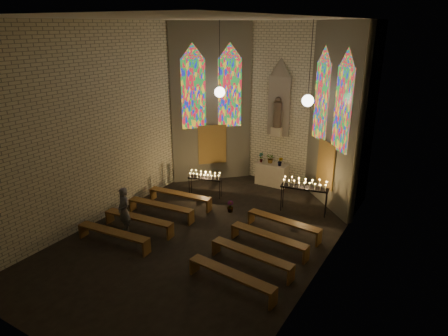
{
  "coord_description": "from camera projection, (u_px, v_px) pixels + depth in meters",
  "views": [
    {
      "loc": [
        6.79,
        -10.01,
        6.84
      ],
      "look_at": [
        -0.22,
        1.64,
        1.93
      ],
      "focal_mm": 32.0,
      "sensor_mm": 36.0,
      "label": 1
    }
  ],
  "objects": [
    {
      "name": "votive_stand_right",
      "position": [
        305.0,
        185.0,
        15.03
      ],
      "size": [
        1.83,
        0.74,
        1.31
      ],
      "rotation": [
        0.0,
        0.0,
        0.18
      ],
      "color": "black",
      "rests_on": "ground"
    },
    {
      "name": "pew_right_1",
      "position": [
        269.0,
        237.0,
        12.76
      ],
      "size": [
        2.71,
        0.62,
        0.52
      ],
      "rotation": [
        0.0,
        0.0,
        -0.09
      ],
      "color": "brown",
      "rests_on": "ground"
    },
    {
      "name": "flower_vase_right",
      "position": [
        280.0,
        161.0,
        17.39
      ],
      "size": [
        0.23,
        0.19,
        0.41
      ],
      "primitive_type": "imported",
      "rotation": [
        0.0,
        0.0,
        0.02
      ],
      "color": "#4C723F",
      "rests_on": "altar"
    },
    {
      "name": "flower_vase_left",
      "position": [
        261.0,
        157.0,
        17.88
      ],
      "size": [
        0.27,
        0.21,
        0.44
      ],
      "primitive_type": "imported",
      "rotation": [
        0.0,
        0.0,
        -0.27
      ],
      "color": "#4C723F",
      "rests_on": "altar"
    },
    {
      "name": "votive_stand_left",
      "position": [
        205.0,
        177.0,
        16.55
      ],
      "size": [
        1.45,
        0.7,
        1.04
      ],
      "rotation": [
        0.0,
        0.0,
        0.27
      ],
      "color": "black",
      "rests_on": "ground"
    },
    {
      "name": "pew_left_1",
      "position": [
        161.0,
        207.0,
        14.92
      ],
      "size": [
        2.71,
        0.62,
        0.52
      ],
      "rotation": [
        0.0,
        0.0,
        0.09
      ],
      "color": "brown",
      "rests_on": "ground"
    },
    {
      "name": "floor",
      "position": [
        205.0,
        236.0,
        13.68
      ],
      "size": [
        12.0,
        12.0,
        0.0
      ],
      "primitive_type": "plane",
      "color": "black",
      "rests_on": "ground"
    },
    {
      "name": "pew_right_0",
      "position": [
        284.0,
        222.0,
        13.73
      ],
      "size": [
        2.71,
        0.62,
        0.52
      ],
      "rotation": [
        0.0,
        0.0,
        -0.09
      ],
      "color": "brown",
      "rests_on": "ground"
    },
    {
      "name": "visitor",
      "position": [
        124.0,
        210.0,
        13.69
      ],
      "size": [
        0.69,
        0.56,
        1.65
      ],
      "primitive_type": "imported",
      "rotation": [
        0.0,
        0.0,
        -0.32
      ],
      "color": "#52545D",
      "rests_on": "ground"
    },
    {
      "name": "pew_left_3",
      "position": [
        113.0,
        234.0,
        12.98
      ],
      "size": [
        2.71,
        0.62,
        0.52
      ],
      "rotation": [
        0.0,
        0.0,
        0.09
      ],
      "color": "brown",
      "rests_on": "ground"
    },
    {
      "name": "flower_vase_center",
      "position": [
        271.0,
        158.0,
        17.74
      ],
      "size": [
        0.49,
        0.47,
        0.43
      ],
      "primitive_type": "imported",
      "rotation": [
        0.0,
        0.0,
        -0.43
      ],
      "color": "#4C723F",
      "rests_on": "altar"
    },
    {
      "name": "room",
      "position": [
        252.0,
        112.0,
        15.14
      ],
      "size": [
        8.22,
        12.43,
        7.0
      ],
      "color": "beige",
      "rests_on": "ground"
    },
    {
      "name": "pew_left_0",
      "position": [
        180.0,
        195.0,
        15.88
      ],
      "size": [
        2.71,
        0.62,
        0.52
      ],
      "rotation": [
        0.0,
        0.0,
        0.09
      ],
      "color": "brown",
      "rests_on": "ground"
    },
    {
      "name": "pew_right_3",
      "position": [
        231.0,
        275.0,
        10.83
      ],
      "size": [
        2.71,
        0.62,
        0.52
      ],
      "rotation": [
        0.0,
        0.0,
        -0.09
      ],
      "color": "brown",
      "rests_on": "ground"
    },
    {
      "name": "pew_right_2",
      "position": [
        252.0,
        255.0,
        11.8
      ],
      "size": [
        2.71,
        0.62,
        0.52
      ],
      "rotation": [
        0.0,
        0.0,
        -0.09
      ],
      "color": "brown",
      "rests_on": "ground"
    },
    {
      "name": "pew_left_2",
      "position": [
        139.0,
        219.0,
        13.95
      ],
      "size": [
        2.71,
        0.62,
        0.52
      ],
      "rotation": [
        0.0,
        0.0,
        0.09
      ],
      "color": "brown",
      "rests_on": "ground"
    },
    {
      "name": "altar",
      "position": [
        272.0,
        174.0,
        17.91
      ],
      "size": [
        1.4,
        0.6,
        1.0
      ],
      "primitive_type": "cube",
      "color": "#C0B79D",
      "rests_on": "ground"
    },
    {
      "name": "aisle_flower_pot",
      "position": [
        230.0,
        207.0,
        15.38
      ],
      "size": [
        0.31,
        0.31,
        0.45
      ],
      "primitive_type": "imported",
      "rotation": [
        0.0,
        0.0,
        0.26
      ],
      "color": "#4C723F",
      "rests_on": "ground"
    }
  ]
}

